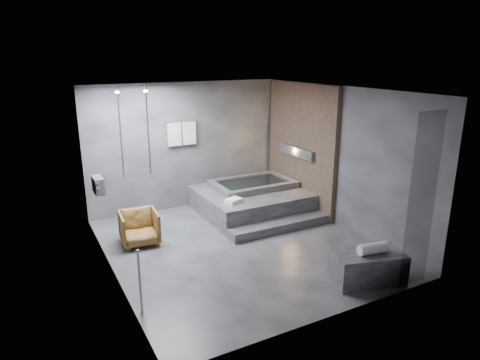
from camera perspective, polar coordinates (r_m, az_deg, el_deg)
room at (r=7.74m, az=1.72°, el=4.19°), size 5.00×5.04×2.82m
tub_deck at (r=9.47m, az=1.47°, el=-2.81°), size 2.20×2.00×0.50m
tub_step at (r=8.58m, az=5.35°, el=-6.11°), size 2.20×0.36×0.18m
concrete_bench at (r=6.98m, az=16.63°, el=-11.01°), size 1.19×0.86×0.48m
driftwood_chair at (r=8.11m, az=-13.28°, el=-6.20°), size 0.72×0.73×0.62m
rolled_towel at (r=6.82m, az=17.31°, el=-8.71°), size 0.49×0.25×0.17m
deck_towel at (r=8.60m, az=-0.85°, el=-2.77°), size 0.37×0.32×0.08m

